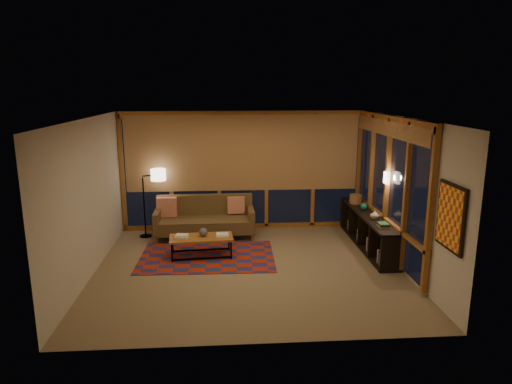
{
  "coord_description": "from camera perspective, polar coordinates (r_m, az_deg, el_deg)",
  "views": [
    {
      "loc": [
        -0.42,
        -7.74,
        3.22
      ],
      "look_at": [
        0.18,
        0.66,
        1.27
      ],
      "focal_mm": 32.0,
      "sensor_mm": 36.0,
      "label": 1
    }
  ],
  "objects": [
    {
      "name": "teal_bowl",
      "position": [
        9.81,
        13.34,
        -1.75
      ],
      "size": [
        0.15,
        0.15,
        0.15
      ],
      "primitive_type": "sphere",
      "rotation": [
        0.0,
        0.0,
        -0.03
      ],
      "color": "#166354",
      "rests_on": "bookshelf"
    },
    {
      "name": "window_wall_right",
      "position": [
        9.09,
        15.97,
        0.66
      ],
      "size": [
        0.16,
        3.7,
        2.6
      ],
      "primitive_type": null,
      "color": "#9A632A",
      "rests_on": "walls"
    },
    {
      "name": "wall_art",
      "position": [
        6.9,
        23.12,
        -2.88
      ],
      "size": [
        0.06,
        0.74,
        0.94
      ],
      "primitive_type": null,
      "color": "red",
      "rests_on": "walls"
    },
    {
      "name": "book_stack_b",
      "position": [
        8.86,
        -4.23,
        -5.36
      ],
      "size": [
        0.27,
        0.22,
        0.05
      ],
      "primitive_type": null,
      "rotation": [
        0.0,
        0.0,
        -0.02
      ],
      "color": "white",
      "rests_on": "coffee_table"
    },
    {
      "name": "floor",
      "position": [
        8.39,
        -0.89,
        -9.52
      ],
      "size": [
        5.5,
        5.0,
        0.01
      ],
      "primitive_type": "cube",
      "color": "#8F7158",
      "rests_on": "ground"
    },
    {
      "name": "shelf_book_stack",
      "position": [
        8.74,
        15.63,
        -4.01
      ],
      "size": [
        0.2,
        0.24,
        0.06
      ],
      "primitive_type": null,
      "rotation": [
        0.0,
        0.0,
        0.22
      ],
      "color": "white",
      "rests_on": "bookshelf"
    },
    {
      "name": "bookshelf",
      "position": [
        9.65,
        13.74,
        -4.65
      ],
      "size": [
        0.4,
        2.8,
        0.7
      ],
      "primitive_type": null,
      "color": "black",
      "rests_on": "floor"
    },
    {
      "name": "area_rug",
      "position": [
        8.97,
        -6.13,
        -8.02
      ],
      "size": [
        2.61,
        1.78,
        0.01
      ],
      "primitive_type": "cube",
      "rotation": [
        0.0,
        0.0,
        -0.02
      ],
      "color": "#A9230F",
      "rests_on": "floor"
    },
    {
      "name": "sofa",
      "position": [
        9.99,
        -6.43,
        -3.25
      ],
      "size": [
        2.13,
        0.89,
        0.87
      ],
      "primitive_type": null,
      "rotation": [
        0.0,
        0.0,
        0.02
      ],
      "color": "brown",
      "rests_on": "floor"
    },
    {
      "name": "coffee_table",
      "position": [
        8.94,
        -6.84,
        -6.8
      ],
      "size": [
        1.25,
        0.65,
        0.4
      ],
      "primitive_type": null,
      "rotation": [
        0.0,
        0.0,
        0.08
      ],
      "color": "#9A632A",
      "rests_on": "floor"
    },
    {
      "name": "ceramic_pot",
      "position": [
        8.87,
        -6.61,
        -5.0
      ],
      "size": [
        0.22,
        0.22,
        0.17
      ],
      "primitive_type": "sphere",
      "rotation": [
        0.0,
        0.0,
        0.39
      ],
      "color": "#2C2C2D",
      "rests_on": "coffee_table"
    },
    {
      "name": "basket",
      "position": [
        10.31,
        12.35,
        -0.85
      ],
      "size": [
        0.34,
        0.34,
        0.2
      ],
      "primitive_type": "cylinder",
      "rotation": [
        0.0,
        0.0,
        0.34
      ],
      "color": "#A46637",
      "rests_on": "bookshelf"
    },
    {
      "name": "pillow_left",
      "position": [
        10.15,
        -11.08,
        -1.89
      ],
      "size": [
        0.43,
        0.15,
        0.43
      ],
      "primitive_type": null,
      "rotation": [
        0.0,
        0.0,
        -0.02
      ],
      "color": "red",
      "rests_on": "sofa"
    },
    {
      "name": "window_wall_back",
      "position": [
        10.35,
        -1.67,
        2.62
      ],
      "size": [
        5.3,
        0.16,
        2.6
      ],
      "primitive_type": null,
      "color": "#9A632A",
      "rests_on": "walls"
    },
    {
      "name": "floor_lamp",
      "position": [
        10.18,
        -13.82,
        -1.43
      ],
      "size": [
        0.58,
        0.49,
        1.49
      ],
      "primitive_type": null,
      "rotation": [
        0.0,
        0.0,
        0.4
      ],
      "color": "black",
      "rests_on": "floor"
    },
    {
      "name": "pillow_right",
      "position": [
        10.16,
        -2.54,
        -1.79
      ],
      "size": [
        0.39,
        0.17,
        0.38
      ],
      "primitive_type": null,
      "rotation": [
        0.0,
        0.0,
        0.13
      ],
      "color": "red",
      "rests_on": "sofa"
    },
    {
      "name": "ceiling",
      "position": [
        7.77,
        -0.96,
        9.2
      ],
      "size": [
        5.5,
        5.0,
        0.01
      ],
      "primitive_type": "cube",
      "color": "beige",
      "rests_on": "walls"
    },
    {
      "name": "book_stack_a",
      "position": [
        8.83,
        -9.26,
        -5.48
      ],
      "size": [
        0.28,
        0.24,
        0.07
      ],
      "primitive_type": null,
      "rotation": [
        0.0,
        0.0,
        -0.16
      ],
      "color": "white",
      "rests_on": "coffee_table"
    },
    {
      "name": "vase",
      "position": [
        9.16,
        14.64,
        -2.75
      ],
      "size": [
        0.22,
        0.22,
        0.19
      ],
      "primitive_type": "imported",
      "rotation": [
        0.0,
        0.0,
        0.22
      ],
      "color": "tan",
      "rests_on": "bookshelf"
    },
    {
      "name": "wall_sconce",
      "position": [
        8.9,
        16.02,
        1.71
      ],
      "size": [
        0.12,
        0.18,
        0.22
      ],
      "primitive_type": null,
      "color": "white",
      "rests_on": "walls"
    },
    {
      "name": "walls",
      "position": [
        7.98,
        -0.92,
        -0.52
      ],
      "size": [
        5.51,
        5.01,
        2.7
      ],
      "color": "beige",
      "rests_on": "floor"
    }
  ]
}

